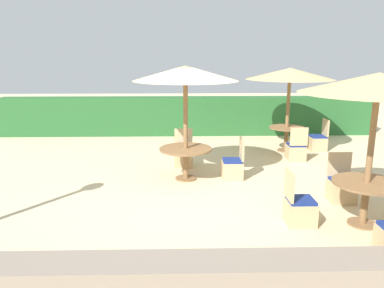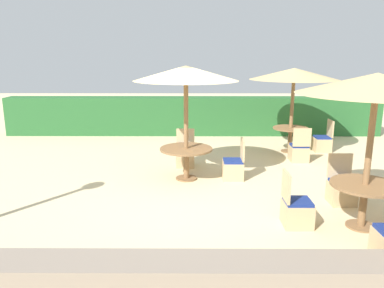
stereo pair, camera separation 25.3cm
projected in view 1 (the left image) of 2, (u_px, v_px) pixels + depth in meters
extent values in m
plane|color=beige|center=(193.00, 194.00, 7.66)|extent=(40.00, 40.00, 0.00)
cube|color=#28602D|center=(188.00, 116.00, 13.16)|extent=(13.00, 0.70, 1.32)
cube|color=gray|center=(200.00, 273.00, 4.55)|extent=(10.00, 0.56, 0.36)
cylinder|color=olive|center=(370.00, 154.00, 5.99)|extent=(0.10, 0.10, 2.43)
cone|color=tan|center=(378.00, 83.00, 5.72)|extent=(2.42, 2.42, 0.32)
cylinder|color=olive|center=(362.00, 223.00, 6.27)|extent=(0.48, 0.48, 0.03)
cylinder|color=olive|center=(364.00, 205.00, 6.19)|extent=(0.12, 0.12, 0.71)
cylinder|color=olive|center=(367.00, 183.00, 6.10)|extent=(1.09, 1.09, 0.04)
cube|color=tan|center=(341.00, 192.00, 7.21)|extent=(0.46, 0.46, 0.40)
cube|color=navy|center=(343.00, 181.00, 7.15)|extent=(0.42, 0.42, 0.05)
cube|color=tan|center=(339.00, 164.00, 7.30)|extent=(0.46, 0.04, 0.48)
cube|color=tan|center=(300.00, 213.00, 6.25)|extent=(0.46, 0.46, 0.40)
cube|color=navy|center=(301.00, 200.00, 6.20)|extent=(0.42, 0.42, 0.05)
cube|color=tan|center=(289.00, 185.00, 6.13)|extent=(0.04, 0.46, 0.48)
cylinder|color=olive|center=(186.00, 126.00, 8.26)|extent=(0.10, 0.10, 2.46)
cone|color=tan|center=(185.00, 73.00, 7.99)|extent=(2.28, 2.28, 0.32)
cylinder|color=olive|center=(186.00, 178.00, 8.55)|extent=(0.48, 0.48, 0.03)
cylinder|color=olive|center=(186.00, 165.00, 8.47)|extent=(0.12, 0.12, 0.69)
cylinder|color=olive|center=(186.00, 149.00, 8.39)|extent=(1.18, 1.18, 0.04)
cube|color=tan|center=(232.00, 170.00, 8.55)|extent=(0.46, 0.46, 0.40)
cube|color=navy|center=(232.00, 160.00, 8.50)|extent=(0.42, 0.42, 0.05)
cube|color=tan|center=(242.00, 149.00, 8.44)|extent=(0.04, 0.46, 0.48)
cube|color=tan|center=(184.00, 158.00, 9.49)|extent=(0.46, 0.46, 0.40)
cube|color=navy|center=(184.00, 150.00, 9.44)|extent=(0.42, 0.42, 0.05)
cube|color=tan|center=(183.00, 138.00, 9.58)|extent=(0.46, 0.04, 0.48)
cylinder|color=olive|center=(288.00, 112.00, 10.76)|extent=(0.10, 0.10, 2.32)
cone|color=tan|center=(290.00, 74.00, 10.50)|extent=(2.48, 2.48, 0.32)
cylinder|color=olive|center=(285.00, 150.00, 11.03)|extent=(0.48, 0.48, 0.03)
cylinder|color=olive|center=(286.00, 140.00, 10.95)|extent=(0.12, 0.12, 0.68)
cylinder|color=olive|center=(287.00, 128.00, 10.87)|extent=(1.01, 1.01, 0.04)
cube|color=tan|center=(295.00, 153.00, 10.04)|extent=(0.46, 0.46, 0.40)
cube|color=navy|center=(296.00, 145.00, 9.98)|extent=(0.42, 0.42, 0.05)
cube|color=tan|center=(299.00, 137.00, 9.72)|extent=(0.46, 0.04, 0.48)
cube|color=tan|center=(317.00, 144.00, 11.05)|extent=(0.46, 0.46, 0.40)
cube|color=navy|center=(318.00, 136.00, 11.00)|extent=(0.42, 0.42, 0.05)
cube|color=tan|center=(326.00, 127.00, 10.94)|extent=(0.04, 0.46, 0.48)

